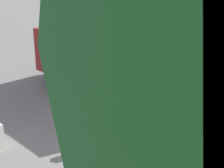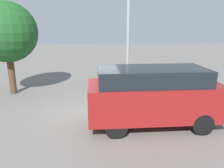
% 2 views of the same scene
% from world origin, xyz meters
% --- Properties ---
extents(ground_plane, '(80.00, 80.00, 0.00)m').
position_xyz_m(ground_plane, '(0.00, 0.00, 0.00)').
color(ground_plane, slate).
extents(parking_meter_near, '(0.21, 0.13, 1.30)m').
position_xyz_m(parking_meter_near, '(0.46, 0.53, 0.96)').
color(parking_meter_near, '#9E9EA3').
rests_on(parking_meter_near, ground).
extents(parked_van, '(4.85, 2.03, 2.21)m').
position_xyz_m(parked_van, '(2.43, -1.31, 1.21)').
color(parked_van, maroon).
rests_on(parked_van, ground).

